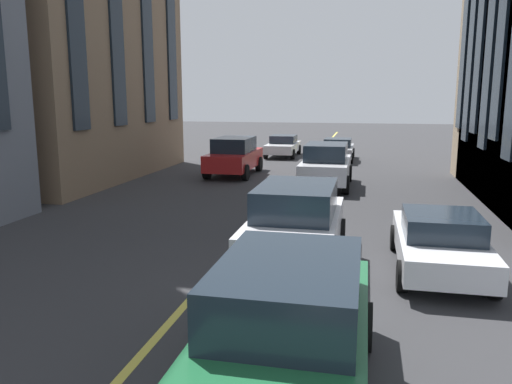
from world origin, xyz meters
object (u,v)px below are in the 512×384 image
object	(u,v)px
car_white_mid	(326,165)
car_white_far	(296,223)
car_silver_parked_b	(338,149)
car_green_near	(288,330)
car_white_parked_a	(440,241)
car_white_oncoming	(283,146)
car_red_trailing	(234,156)

from	to	relation	value
car_white_mid	car_white_far	size ratio (longest dim) A/B	1.00
car_silver_parked_b	car_green_near	world-z (taller)	car_green_near
car_white_parked_a	car_green_near	distance (m)	6.15
car_silver_parked_b	car_white_oncoming	size ratio (longest dim) A/B	1.00
car_white_mid	car_red_trailing	distance (m)	5.33
car_red_trailing	car_white_far	bearing A→B (deg)	-159.34
car_silver_parked_b	car_green_near	size ratio (longest dim) A/B	0.94
car_white_mid	car_white_far	xyz separation A→B (m)	(-10.55, -0.15, 0.00)
car_white_parked_a	car_white_far	xyz separation A→B (m)	(-0.13, 3.20, 0.27)
car_white_parked_a	car_silver_parked_b	bearing A→B (deg)	9.64
car_white_parked_a	car_white_far	bearing A→B (deg)	92.36
car_white_far	car_white_parked_a	bearing A→B (deg)	-87.64
car_silver_parked_b	car_white_oncoming	world-z (taller)	same
car_white_mid	car_white_far	distance (m)	10.55
car_white_parked_a	car_red_trailing	world-z (taller)	car_red_trailing
car_white_far	car_red_trailing	size ratio (longest dim) A/B	1.00
car_white_parked_a	car_white_oncoming	bearing A→B (deg)	18.18
car_white_far	car_silver_parked_b	bearing A→B (deg)	0.50
car_white_oncoming	car_green_near	bearing A→B (deg)	-170.59
car_red_trailing	car_green_near	bearing A→B (deg)	-163.25
car_white_mid	car_red_trailing	size ratio (longest dim) A/B	1.00
car_white_oncoming	car_red_trailing	world-z (taller)	car_red_trailing
car_white_parked_a	car_white_far	world-z (taller)	car_white_far
car_white_mid	car_green_near	world-z (taller)	same
car_white_oncoming	car_silver_parked_b	bearing A→B (deg)	-112.23
car_green_near	car_white_far	world-z (taller)	same
car_silver_parked_b	car_red_trailing	world-z (taller)	car_red_trailing
car_white_mid	car_white_parked_a	bearing A→B (deg)	-162.16
car_silver_parked_b	car_white_far	size ratio (longest dim) A/B	0.94
car_white_parked_a	car_silver_parked_b	size ratio (longest dim) A/B	1.00
car_silver_parked_b	car_white_far	bearing A→B (deg)	-179.50
car_green_near	car_red_trailing	xyz separation A→B (m)	(18.43, 5.55, 0.00)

